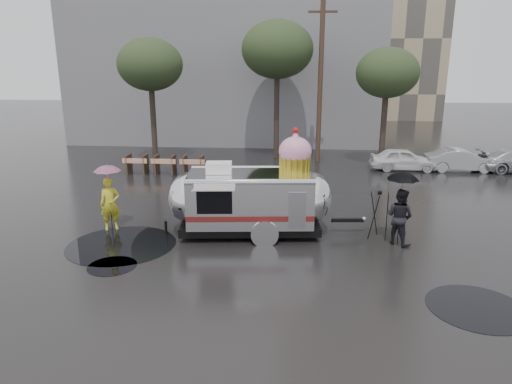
# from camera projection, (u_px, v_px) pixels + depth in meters

# --- Properties ---
(ground) EXTENTS (120.00, 120.00, 0.00)m
(ground) POSITION_uv_depth(u_px,v_px,m) (254.00, 253.00, 13.80)
(ground) COLOR black
(ground) RESTS_ON ground
(puddles) EXTENTS (12.61, 10.51, 0.01)m
(puddles) POSITION_uv_depth(u_px,v_px,m) (217.00, 231.00, 15.65)
(puddles) COLOR black
(puddles) RESTS_ON ground
(grey_building) EXTENTS (22.00, 12.00, 13.00)m
(grey_building) POSITION_uv_depth(u_px,v_px,m) (231.00, 52.00, 35.42)
(grey_building) COLOR slate
(grey_building) RESTS_ON ground
(utility_pole) EXTENTS (1.60, 0.28, 9.00)m
(utility_pole) POSITION_uv_depth(u_px,v_px,m) (320.00, 81.00, 25.79)
(utility_pole) COLOR #473323
(utility_pole) RESTS_ON ground
(tree_left) EXTENTS (3.64, 3.64, 6.95)m
(tree_left) POSITION_uv_depth(u_px,v_px,m) (150.00, 65.00, 25.38)
(tree_left) COLOR #382D26
(tree_left) RESTS_ON ground
(tree_mid) EXTENTS (4.20, 4.20, 8.03)m
(tree_mid) POSITION_uv_depth(u_px,v_px,m) (277.00, 50.00, 26.49)
(tree_mid) COLOR #382D26
(tree_mid) RESTS_ON ground
(tree_right) EXTENTS (3.36, 3.36, 6.42)m
(tree_right) POSITION_uv_depth(u_px,v_px,m) (387.00, 74.00, 24.42)
(tree_right) COLOR #382D26
(tree_right) RESTS_ON ground
(barricade_row) EXTENTS (4.30, 0.80, 1.00)m
(barricade_row) POSITION_uv_depth(u_px,v_px,m) (165.00, 164.00, 23.68)
(barricade_row) COLOR #473323
(barricade_row) RESTS_ON ground
(parked_cars) EXTENTS (13.20, 1.90, 1.50)m
(parked_cars) POSITION_uv_depth(u_px,v_px,m) (496.00, 158.00, 24.15)
(parked_cars) COLOR silver
(parked_cars) RESTS_ON ground
(airstream_trailer) EXTENTS (6.76, 2.99, 3.65)m
(airstream_trailer) POSITION_uv_depth(u_px,v_px,m) (253.00, 197.00, 15.06)
(airstream_trailer) COLOR silver
(airstream_trailer) RESTS_ON ground
(person_left) EXTENTS (0.77, 0.66, 1.81)m
(person_left) POSITION_uv_depth(u_px,v_px,m) (110.00, 204.00, 15.59)
(person_left) COLOR gold
(person_left) RESTS_ON ground
(umbrella_pink) EXTENTS (1.10, 1.10, 2.30)m
(umbrella_pink) POSITION_uv_depth(u_px,v_px,m) (108.00, 175.00, 15.31)
(umbrella_pink) COLOR pink
(umbrella_pink) RESTS_ON ground
(person_right) EXTENTS (0.97, 0.94, 1.81)m
(person_right) POSITION_uv_depth(u_px,v_px,m) (400.00, 217.00, 14.29)
(person_right) COLOR black
(person_right) RESTS_ON ground
(umbrella_black) EXTENTS (1.20, 1.20, 2.37)m
(umbrella_black) POSITION_uv_depth(u_px,v_px,m) (402.00, 184.00, 14.01)
(umbrella_black) COLOR black
(umbrella_black) RESTS_ON ground
(tripod) EXTENTS (0.63, 0.65, 1.61)m
(tripod) POSITION_uv_depth(u_px,v_px,m) (379.00, 210.00, 14.75)
(tripod) COLOR black
(tripod) RESTS_ON ground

